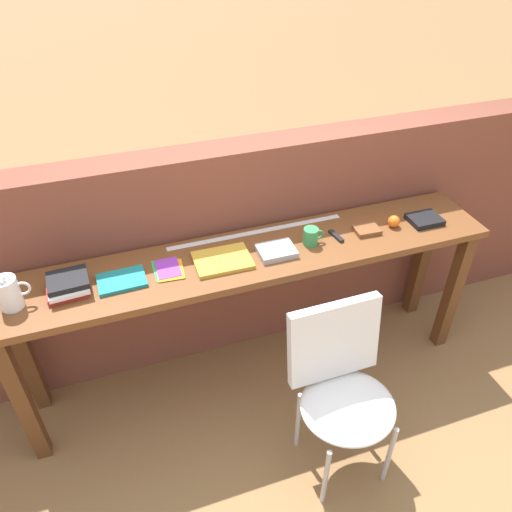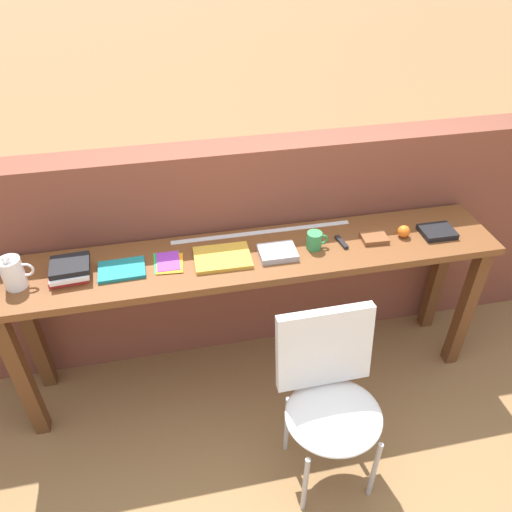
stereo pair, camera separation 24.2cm
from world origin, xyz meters
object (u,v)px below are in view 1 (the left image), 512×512
object	(u,v)px
pamphlet_pile_colourful	(168,269)
book_open_centre	(222,260)
magazine_cycling	(122,280)
multitool_folded	(336,236)
book_repair_rightmost	(425,219)
chair_white_moulded	(343,384)
leather_journal_brown	(367,230)
book_stack_leftmost	(67,285)
pitcher_white	(9,293)
sports_ball_small	(394,221)
mug	(311,236)

from	to	relation	value
pamphlet_pile_colourful	book_open_centre	distance (m)	0.26
magazine_cycling	multitool_folded	bearing A→B (deg)	-1.44
pamphlet_pile_colourful	book_repair_rightmost	xyz separation A→B (m)	(1.39, -0.04, 0.01)
chair_white_moulded	leather_journal_brown	size ratio (longest dim) A/B	6.86
pamphlet_pile_colourful	book_repair_rightmost	size ratio (longest dim) A/B	1.07
book_open_centre	magazine_cycling	bearing A→B (deg)	-179.57
book_stack_leftmost	pamphlet_pile_colourful	size ratio (longest dim) A/B	1.06
pitcher_white	leather_journal_brown	world-z (taller)	pitcher_white
chair_white_moulded	multitool_folded	distance (m)	0.75
leather_journal_brown	magazine_cycling	bearing A→B (deg)	-177.25
multitool_folded	book_repair_rightmost	size ratio (longest dim) A/B	0.64
sports_ball_small	pamphlet_pile_colourful	bearing A→B (deg)	178.95
mug	book_repair_rightmost	world-z (taller)	mug
magazine_cycling	leather_journal_brown	xyz separation A→B (m)	(1.27, -0.00, 0.00)
chair_white_moulded	mug	distance (m)	0.73
pamphlet_pile_colourful	book_stack_leftmost	bearing A→B (deg)	-178.62
pamphlet_pile_colourful	leather_journal_brown	size ratio (longest dim) A/B	1.41
book_open_centre	book_stack_leftmost	bearing A→B (deg)	-179.97
chair_white_moulded	magazine_cycling	xyz separation A→B (m)	(-0.86, 0.62, 0.36)
magazine_cycling	multitool_folded	xyz separation A→B (m)	(1.09, 0.00, -0.00)
pamphlet_pile_colourful	leather_journal_brown	world-z (taller)	leather_journal_brown
magazine_cycling	pamphlet_pile_colourful	bearing A→B (deg)	3.12
magazine_cycling	mug	xyz separation A→B (m)	(0.95, -0.01, 0.04)
leather_journal_brown	book_open_centre	bearing A→B (deg)	-177.01
chair_white_moulded	pitcher_white	xyz separation A→B (m)	(-1.33, 0.60, 0.43)
book_stack_leftmost	book_open_centre	world-z (taller)	book_stack_leftmost
leather_journal_brown	multitool_folded	bearing A→B (deg)	-179.24
book_open_centre	mug	size ratio (longest dim) A/B	2.49
multitool_folded	magazine_cycling	bearing A→B (deg)	-179.85
pamphlet_pile_colourful	mug	distance (m)	0.73
book_open_centre	pitcher_white	bearing A→B (deg)	-178.52
leather_journal_brown	mug	bearing A→B (deg)	-176.85
pamphlet_pile_colourful	sports_ball_small	xyz separation A→B (m)	(1.21, -0.02, 0.03)
chair_white_moulded	book_open_centre	world-z (taller)	book_open_centre
chair_white_moulded	pitcher_white	world-z (taller)	pitcher_white
book_stack_leftmost	leather_journal_brown	size ratio (longest dim) A/B	1.50
book_stack_leftmost	leather_journal_brown	distance (m)	1.50
mug	pitcher_white	bearing A→B (deg)	-179.69
sports_ball_small	book_repair_rightmost	size ratio (longest dim) A/B	0.37
multitool_folded	leather_journal_brown	distance (m)	0.17
book_repair_rightmost	book_open_centre	bearing A→B (deg)	179.99
chair_white_moulded	pitcher_white	size ratio (longest dim) A/B	4.85
multitool_folded	book_repair_rightmost	world-z (taller)	book_repair_rightmost
book_stack_leftmost	multitool_folded	bearing A→B (deg)	-0.19
pitcher_white	book_repair_rightmost	bearing A→B (deg)	-0.19
pamphlet_pile_colourful	multitool_folded	world-z (taller)	multitool_folded
magazine_cycling	book_open_centre	world-z (taller)	book_open_centre
book_open_centre	multitool_folded	bearing A→B (deg)	1.68
sports_ball_small	book_repair_rightmost	bearing A→B (deg)	-4.81
mug	leather_journal_brown	distance (m)	0.32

